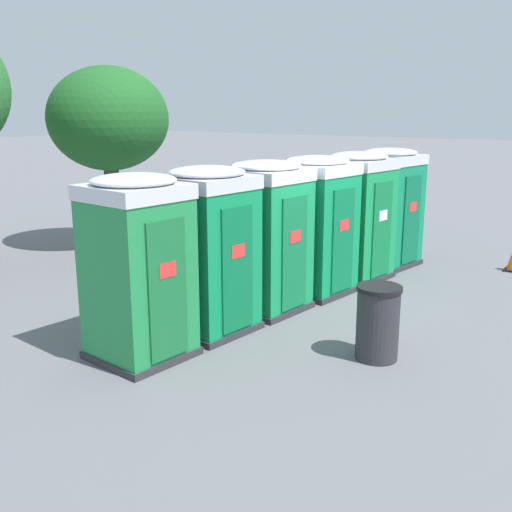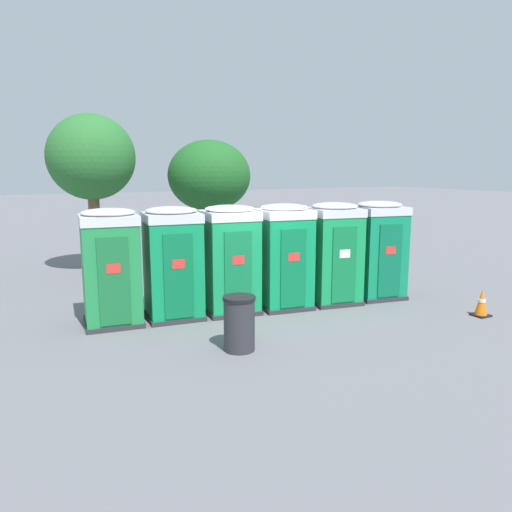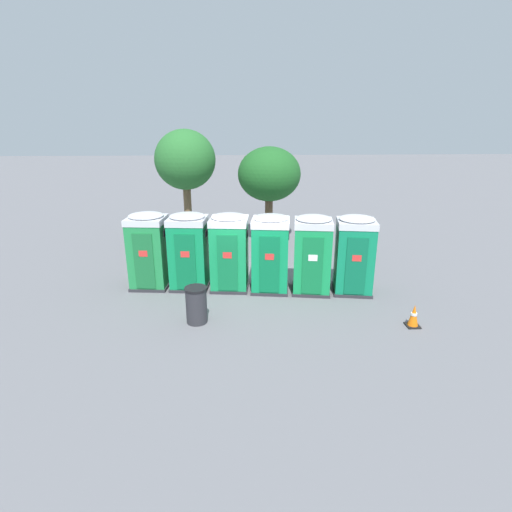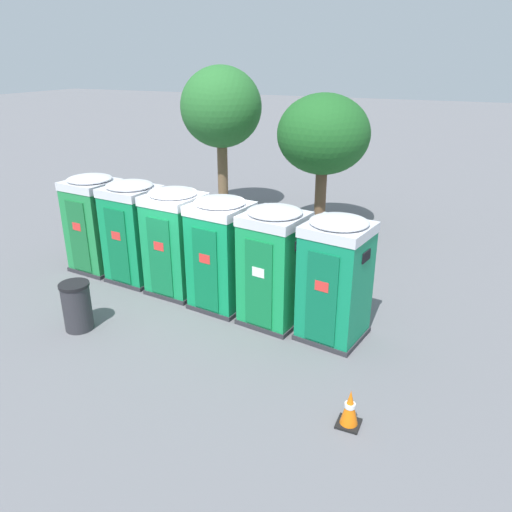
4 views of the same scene
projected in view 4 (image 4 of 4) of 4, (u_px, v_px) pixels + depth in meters
ground_plane at (206, 293)px, 12.04m from camera, size 120.00×120.00×0.00m
portapotty_0 at (95, 223)px, 13.00m from camera, size 1.33×1.31×2.54m
portapotty_1 at (134, 231)px, 12.37m from camera, size 1.35×1.32×2.54m
portapotty_2 at (176, 241)px, 11.71m from camera, size 1.34×1.32×2.54m
portapotty_3 at (221, 253)px, 11.02m from camera, size 1.35×1.35×2.54m
portapotty_4 at (274, 266)px, 10.35m from camera, size 1.38×1.37×2.54m
portapotty_5 at (335, 279)px, 9.75m from camera, size 1.39×1.38×2.54m
street_tree_0 at (221, 108)px, 16.81m from camera, size 2.75×2.75×5.07m
street_tree_1 at (323, 135)px, 15.13m from camera, size 2.83×2.83×4.33m
trash_can at (77, 306)px, 10.31m from camera, size 0.62×0.62×1.04m
traffic_cone at (350, 408)px, 7.65m from camera, size 0.36×0.36×0.64m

